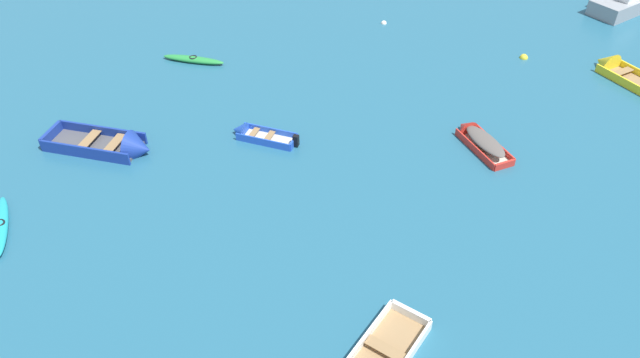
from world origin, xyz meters
name	(u,v)px	position (x,y,z in m)	size (l,w,h in m)	color
rowboat_red_far_right	(478,138)	(7.07, 23.12, 0.25)	(1.55, 3.32, 0.94)	beige
kayak_turquoise_midfield_left	(0,226)	(-11.69, 21.96, 0.15)	(0.93, 3.33, 0.31)	teal
kayak_green_near_right	(193,59)	(-4.25, 32.90, 0.15)	(3.20, 1.92, 0.31)	#288C3D
rowboat_yellow_midfield_right	(617,71)	(16.30, 27.05, 0.19)	(2.57, 4.64, 1.31)	#99754C
rowboat_deep_blue_cluster_inner	(120,147)	(-7.68, 25.80, 0.24)	(4.80, 3.39, 1.44)	#4C4C51
rowboat_blue_near_left	(254,134)	(-2.12, 25.58, 0.16)	(2.86, 2.23, 0.82)	beige
mooring_buoy_between_boats_left	(384,23)	(6.69, 35.15, 0.00)	(0.33, 0.33, 0.33)	silver
mooring_buoy_midfield	(524,58)	(12.58, 29.58, 0.00)	(0.43, 0.43, 0.43)	yellow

